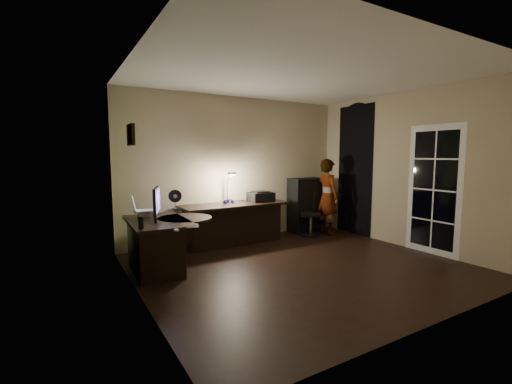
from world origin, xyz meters
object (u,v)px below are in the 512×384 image
desk_left (159,246)px  office_chair (311,214)px  monitor (155,211)px  person (327,197)px  cabinet (307,205)px  desk_right (235,224)px

desk_left → office_chair: size_ratio=1.47×
monitor → person: person is taller
person → monitor: bearing=102.4°
cabinet → person: size_ratio=0.74×
desk_right → office_chair: bearing=-7.7°
cabinet → person: bearing=-57.4°
person → office_chair: bearing=84.2°
desk_right → monitor: (-1.66, -0.97, 0.51)m
desk_left → person: size_ratio=0.81×
monitor → person: size_ratio=0.35×
office_chair → person: (0.39, -0.05, 0.34)m
person → desk_left: bearing=99.5°
desk_right → cabinet: size_ratio=1.75×
desk_right → cabinet: bearing=3.4°
cabinet → office_chair: size_ratio=1.33×
cabinet → office_chair: cabinet is taller
cabinet → person: (0.24, -0.37, 0.20)m
desk_left → cabinet: bearing=17.2°
cabinet → monitor: 3.62m
desk_right → person: person is taller
desk_right → monitor: 1.99m
monitor → person: (3.67, 0.75, -0.12)m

